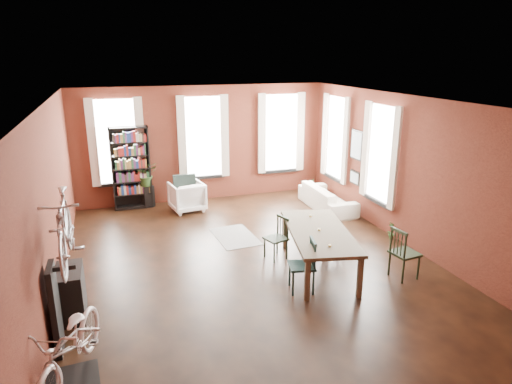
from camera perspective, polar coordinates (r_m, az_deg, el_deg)
name	(u,v)px	position (r m, az deg, el deg)	size (l,w,h in m)	color
room	(254,152)	(9.14, -0.24, 5.07)	(9.00, 9.04, 3.22)	black
dining_table	(318,250)	(8.87, 7.81, -7.23)	(1.08, 2.38, 0.81)	#4D412E
dining_chair_a	(302,266)	(8.08, 5.73, -9.15)	(0.44, 0.44, 0.95)	#183634
dining_chair_b	(276,238)	(9.27, 2.50, -5.81)	(0.40, 0.40, 0.87)	black
dining_chair_c	(405,253)	(8.91, 18.12, -7.27)	(0.45, 0.45, 0.98)	#20301C
dining_chair_d	(333,236)	(9.60, 9.64, -5.41)	(0.37, 0.37, 0.81)	#183135
bookshelf	(131,168)	(12.55, -15.35, 2.89)	(1.00, 0.32, 2.20)	black
white_armchair	(187,195)	(12.20, -8.63, -0.38)	(0.83, 0.78, 0.85)	white
cream_sofa	(327,194)	(12.36, 8.92, -0.25)	(2.08, 0.61, 0.81)	beige
striped_rug	(235,236)	(10.48, -2.63, -5.58)	(0.85, 1.36, 0.01)	black
bike_wall_rack	(55,309)	(7.02, -23.80, -13.27)	(0.16, 0.60, 1.30)	black
console_table	(71,293)	(7.91, -22.15, -11.60)	(0.40, 0.80, 0.80)	black
plant_stand	(148,196)	(12.78, -13.40, -0.47)	(0.29, 0.29, 0.59)	black
plant_by_sofa	(309,194)	(13.21, 6.62, -0.28)	(0.33, 0.59, 0.26)	#2D6026
plant_small	(391,236)	(10.77, 16.53, -5.29)	(0.21, 0.40, 0.15)	#285923
bicycle_floor	(66,315)	(5.94, -22.62, -14.00)	(0.63, 0.96, 1.82)	beige
bicycle_hung	(61,205)	(6.42, -23.14, -1.53)	(0.47, 1.00, 1.66)	#A5A8AD
plant_on_stand	(146,177)	(12.61, -13.58, 1.86)	(0.58, 0.64, 0.50)	#2F5321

